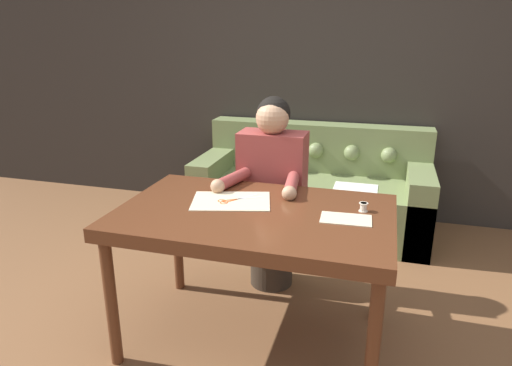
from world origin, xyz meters
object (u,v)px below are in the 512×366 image
Objects in this scene: dining_table at (255,224)px; person at (272,194)px; scissors at (232,200)px; couch at (312,193)px; thread_spool at (363,207)px.

dining_table is 0.60m from person.
scissors is (-0.09, -0.50, 0.13)m from person.
person is at bearing -95.47° from couch.
scissors reaches higher than dining_table.
couch reaches higher than thread_spool.
thread_spool is (0.58, -0.46, 0.15)m from person.
couch is 1.60m from scissors.
thread_spool is at bearing 3.33° from scissors.
couch reaches higher than scissors.
couch is at bearing 84.53° from person.
thread_spool is at bearing -38.14° from person.
dining_table is 0.55m from thread_spool.
scissors is at bearing 146.95° from dining_table.
person is 0.52m from scissors.
dining_table is 0.72× the size of couch.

